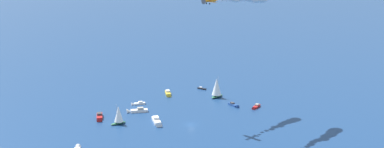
{
  "coord_description": "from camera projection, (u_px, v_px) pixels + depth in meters",
  "views": [
    {
      "loc": [
        -170.92,
        35.02,
        64.37
      ],
      "look_at": [
        0.36,
        -0.56,
        22.32
      ],
      "focal_mm": 40.07,
      "sensor_mm": 36.0,
      "label": 1
    }
  ],
  "objects": [
    {
      "name": "motorboat_outer_ring_d",
      "position": [
        138.0,
        104.0,
        212.11
      ],
      "size": [
        2.41,
        7.03,
        2.0
      ],
      "color": "white",
      "rests_on": "ground_plane"
    },
    {
      "name": "ground_plane",
      "position": [
        191.0,
        124.0,
        184.68
      ],
      "size": [
        2000.0,
        2000.0,
        0.0
      ],
      "primitive_type": "plane",
      "color": "navy"
    },
    {
      "name": "motorboat_mid_cluster",
      "position": [
        157.0,
        122.0,
        185.82
      ],
      "size": [
        10.87,
        3.4,
        3.11
      ],
      "color": "white",
      "rests_on": "ground_plane"
    },
    {
      "name": "sailboat_outer_ring_a",
      "position": [
        217.0,
        88.0,
        222.89
      ],
      "size": [
        7.53,
        8.66,
        11.62
      ],
      "color": "#33704C",
      "rests_on": "ground_plane"
    },
    {
      "name": "motorboat_far_port",
      "position": [
        202.0,
        89.0,
        239.67
      ],
      "size": [
        4.96,
        4.51,
        1.55
      ],
      "color": "black",
      "rests_on": "ground_plane"
    },
    {
      "name": "sailboat_far_stbd",
      "position": [
        119.0,
        115.0,
        184.18
      ],
      "size": [
        5.07,
        7.26,
        9.08
      ],
      "color": "#33704C",
      "rests_on": "ground_plane"
    },
    {
      "name": "motorboat_near_centre",
      "position": [
        136.0,
        111.0,
        200.64
      ],
      "size": [
        2.66,
        9.82,
        2.84
      ],
      "color": "white",
      "rests_on": "ground_plane"
    },
    {
      "name": "motorboat_outer_ring_e",
      "position": [
        99.0,
        117.0,
        191.76
      ],
      "size": [
        9.59,
        2.57,
        2.78
      ],
      "color": "#B21E1E",
      "rests_on": "ground_plane"
    },
    {
      "name": "biplane_lead",
      "position": [
        209.0,
        0.0,
        164.74
      ],
      "size": [
        6.83,
        6.92,
        3.59
      ],
      "color": "orange"
    },
    {
      "name": "motorboat_inshore",
      "position": [
        256.0,
        107.0,
        206.88
      ],
      "size": [
        6.72,
        6.11,
        2.1
      ],
      "color": "#B21E1E",
      "rests_on": "ground_plane"
    },
    {
      "name": "motorboat_outer_ring_c",
      "position": [
        234.0,
        105.0,
        209.66
      ],
      "size": [
        7.24,
        4.03,
        2.04
      ],
      "color": "#23478C",
      "rests_on": "ground_plane"
    },
    {
      "name": "motorboat_ahead",
      "position": [
        168.0,
        94.0,
        228.61
      ],
      "size": [
        9.67,
        2.97,
        2.77
      ],
      "color": "gold",
      "rests_on": "ground_plane"
    }
  ]
}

